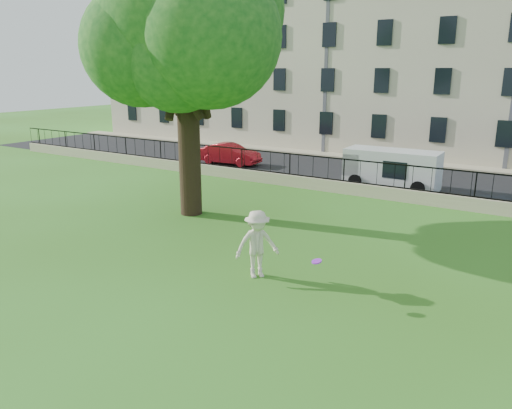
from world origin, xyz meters
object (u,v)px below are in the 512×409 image
Objects in this scene: man at (257,244)px; white_van at (392,169)px; tree at (183,23)px; red_sedan at (230,154)px; frisbee at (317,261)px.

white_van is (-0.28, 13.36, -0.02)m from man.
tree is 5.60× the size of man.
red_sedan is 0.86× the size of white_van.
red_sedan is at bearing 131.82° from frisbee.
red_sedan is at bearing 116.66° from tree.
man is at bearing -146.75° from red_sedan.
tree reaches higher than red_sedan.
frisbee is 0.07× the size of red_sedan.
man reaches higher than frisbee.
frisbee is at bearing -142.70° from red_sedan.
tree is at bearing -123.16° from white_van.
man is (6.04, -4.23, -6.62)m from tree.
white_van reaches higher than frisbee.
man is 18.17m from red_sedan.
tree is 13.31m from red_sedan.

